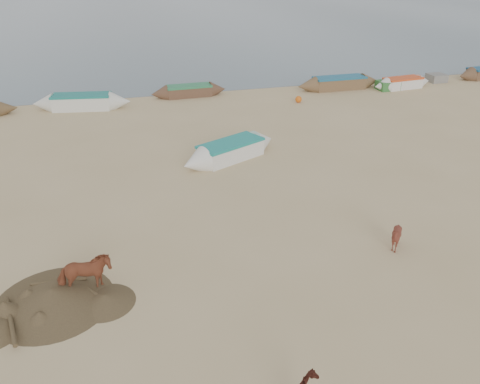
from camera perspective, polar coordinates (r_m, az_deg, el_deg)
The scene contains 8 objects.
ground at distance 14.80m, azimuth 4.20°, elevation -10.26°, with size 140.00×140.00×0.00m, color tan.
sea at distance 93.57m, azimuth -13.76°, elevation 20.75°, with size 160.00×160.00×0.00m, color slate.
cow_adult at distance 14.46m, azimuth -18.39°, elevation -9.56°, with size 0.71×1.56×1.32m, color brown.
calf_front at distance 16.56m, azimuth 18.50°, elevation -5.24°, with size 0.81×0.91×1.00m, color #5F281E.
near_canoe at distance 22.84m, azimuth -1.14°, elevation 5.10°, with size 5.57×1.33×0.88m, color white, non-canonical shape.
debris_pile at distance 14.69m, azimuth -21.92°, elevation -11.67°, with size 3.43×3.43×0.47m, color brown.
waterline_canoes at distance 32.32m, azimuth -10.99°, elevation 11.20°, with size 58.29×3.78×0.98m.
beach_clutter at distance 32.73m, azimuth -1.33°, elevation 11.62°, with size 43.59×4.48×0.64m.
Camera 1 is at (-4.17, -11.05, 8.93)m, focal length 35.00 mm.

